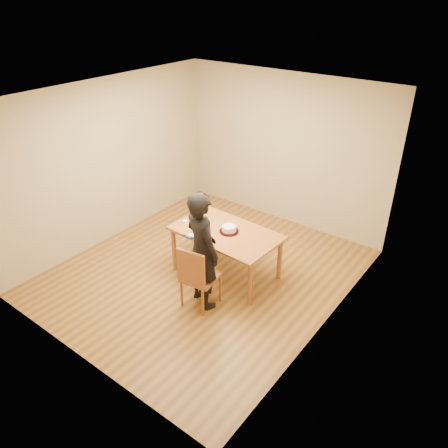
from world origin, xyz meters
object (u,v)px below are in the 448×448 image
Objects in this scene: cake at (229,229)px; cake_plate at (229,231)px; person at (202,251)px; dining_chair at (201,277)px; dining_table at (226,233)px.

cake_plate is at bearing 0.00° from cake.
cake_plate is at bearing -63.25° from person.
person is at bearing 81.45° from dining_chair.
person reaches higher than dining_table.
dining_table is 3.53× the size of dining_chair.
dining_chair is at bearing -76.48° from dining_table.
dining_table is at bearing 92.41° from dining_chair.
cake is (0.00, 0.00, 0.04)m from cake_plate.
cake_plate is at bearing 89.35° from dining_chair.
cake reaches higher than dining_chair.
cake is 0.12× the size of person.
dining_chair is 0.40m from person.
dining_chair is 0.86m from cake_plate.
dining_table is at bearing -152.80° from cake.
person reaches higher than cake.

